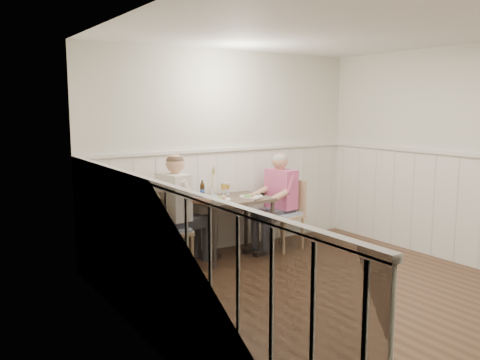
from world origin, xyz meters
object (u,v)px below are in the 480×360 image
Objects in this scene: grass_vase at (212,182)px; man_in_pink at (279,208)px; beer_bottle at (202,190)px; diner_cream at (177,218)px; chair_left at (170,227)px; dining_table at (231,206)px; chair_right at (286,211)px.

man_in_pink is at bearing -19.59° from grass_vase.
man_in_pink reaches higher than grass_vase.
beer_bottle is 0.19m from grass_vase.
chair_left is at bearing -160.24° from diner_cream.
beer_bottle is at bearing -165.06° from grass_vase.
dining_table is at bearing -67.07° from grass_vase.
diner_cream is 0.75m from grass_vase.
dining_table is at bearing 175.24° from chair_right.
man_in_pink is 3.29× the size of grass_vase.
chair_left is 0.72m from beer_bottle.
man_in_pink reaches higher than dining_table.
man_in_pink is (-0.09, 0.05, 0.05)m from chair_right.
diner_cream is at bearing 177.09° from dining_table.
dining_table is 0.69× the size of diner_cream.
dining_table is 0.74m from diner_cream.
chair_right is at bearing -4.76° from dining_table.
beer_bottle is at bearing 23.68° from diner_cream.
chair_right is at bearing -15.53° from beer_bottle.
dining_table is 0.72× the size of man_in_pink.
chair_left is at bearing -179.75° from dining_table.
chair_left is 0.66× the size of diner_cream.
diner_cream reaches higher than beer_bottle.
dining_table is 0.74m from man_in_pink.
chair_right is 1.03× the size of chair_left.
grass_vase is (0.62, 0.24, 0.36)m from diner_cream.
dining_table is 4.36× the size of beer_bottle.
dining_table is 0.42m from beer_bottle.
chair_right reaches higher than chair_left.
man_in_pink reaches higher than beer_bottle.
chair_right is 1.19m from beer_bottle.
dining_table is 2.38× the size of grass_vase.
grass_vase reaches higher than chair_right.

